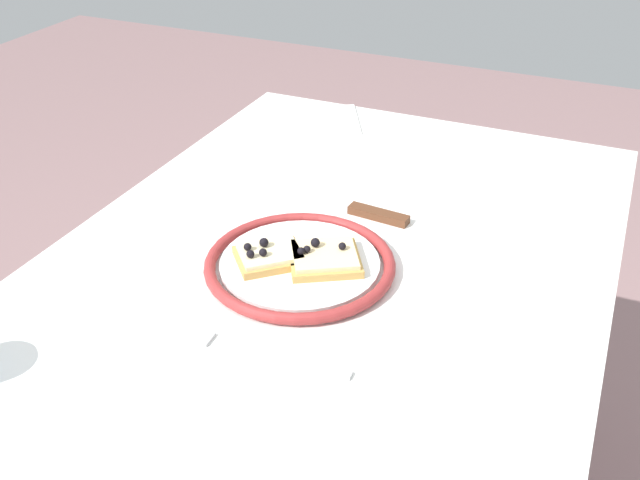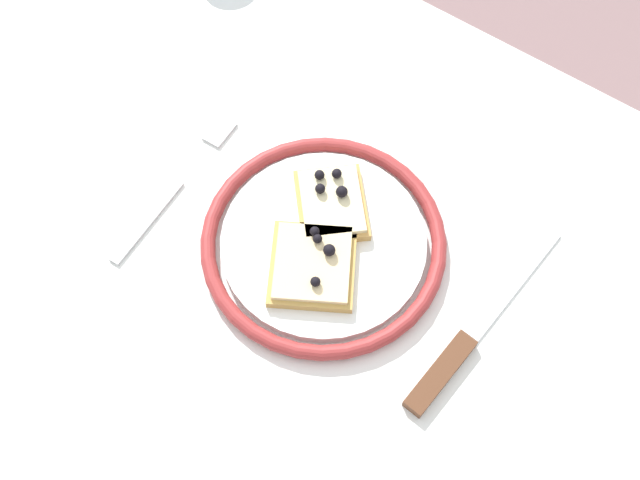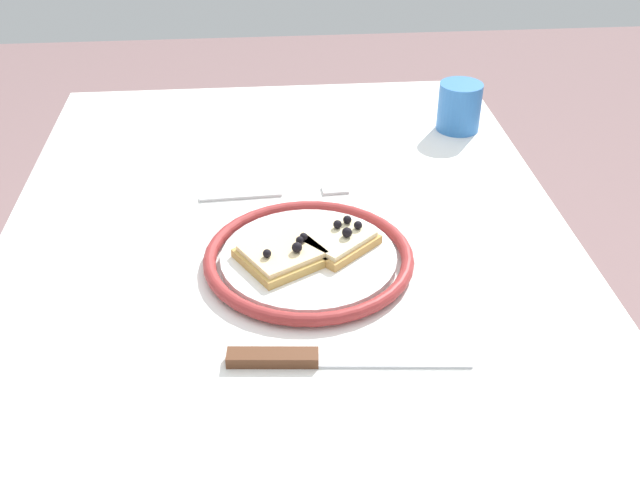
{
  "view_description": "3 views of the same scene",
  "coord_description": "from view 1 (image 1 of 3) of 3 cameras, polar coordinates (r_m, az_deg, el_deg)",
  "views": [
    {
      "loc": [
        -0.69,
        -0.31,
        1.23
      ],
      "look_at": [
        0.02,
        0.0,
        0.74
      ],
      "focal_mm": 40.63,
      "sensor_mm": 36.0,
      "label": 1
    },
    {
      "loc": [
        0.19,
        -0.26,
        1.42
      ],
      "look_at": [
        -0.0,
        0.02,
        0.73
      ],
      "focal_mm": 44.33,
      "sensor_mm": 36.0,
      "label": 2
    },
    {
      "loc": [
        0.72,
        -0.03,
        1.22
      ],
      "look_at": [
        0.01,
        0.03,
        0.75
      ],
      "focal_mm": 42.36,
      "sensor_mm": 36.0,
      "label": 3
    }
  ],
  "objects": [
    {
      "name": "knife",
      "position": [
        1.05,
        3.01,
        2.37
      ],
      "size": [
        0.04,
        0.24,
        0.01
      ],
      "color": "silver",
      "rests_on": "dining_table"
    },
    {
      "name": "napkin",
      "position": [
        1.36,
        0.17,
        9.44
      ],
      "size": [
        0.18,
        0.18,
        0.0
      ],
      "primitive_type": "cube",
      "rotation": [
        0.0,
        0.0,
        0.47
      ],
      "color": "white",
      "rests_on": "dining_table"
    },
    {
      "name": "fork",
      "position": [
        0.8,
        -4.6,
        -8.88
      ],
      "size": [
        0.03,
        0.2,
        0.0
      ],
      "color": "#BABABA",
      "rests_on": "dining_table"
    },
    {
      "name": "pizza_slice_near",
      "position": [
        0.91,
        0.35,
        -1.4
      ],
      "size": [
        0.12,
        0.12,
        0.03
      ],
      "color": "tan",
      "rests_on": "plate"
    },
    {
      "name": "plate",
      "position": [
        0.93,
        -1.56,
        -1.87
      ],
      "size": [
        0.24,
        0.24,
        0.02
      ],
      "color": "white",
      "rests_on": "dining_table"
    },
    {
      "name": "pizza_slice_far",
      "position": [
        0.92,
        -4.02,
        -1.21
      ],
      "size": [
        0.11,
        0.11,
        0.03
      ],
      "color": "tan",
      "rests_on": "plate"
    },
    {
      "name": "dining_table",
      "position": [
        0.97,
        -0.34,
        -6.93
      ],
      "size": [
        1.11,
        0.71,
        0.71
      ],
      "color": "white",
      "rests_on": "ground_plane"
    }
  ]
}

